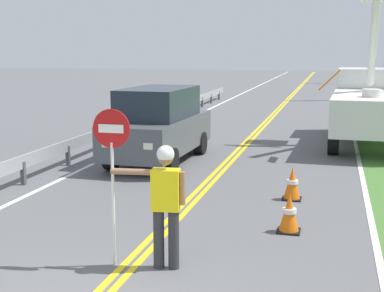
% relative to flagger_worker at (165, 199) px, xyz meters
% --- Properties ---
extents(centerline_yellow_left, '(0.11, 110.00, 0.01)m').
position_rel_flagger_worker_xyz_m(centerline_yellow_left, '(-0.63, 17.68, -1.04)').
color(centerline_yellow_left, yellow).
rests_on(centerline_yellow_left, ground).
extents(centerline_yellow_right, '(0.11, 110.00, 0.01)m').
position_rel_flagger_worker_xyz_m(centerline_yellow_right, '(-0.45, 17.68, -1.04)').
color(centerline_yellow_right, yellow).
rests_on(centerline_yellow_right, ground).
extents(edge_line_right, '(0.12, 110.00, 0.01)m').
position_rel_flagger_worker_xyz_m(edge_line_right, '(3.06, 17.68, -1.04)').
color(edge_line_right, silver).
rests_on(edge_line_right, ground).
extents(edge_line_left, '(0.12, 110.00, 0.01)m').
position_rel_flagger_worker_xyz_m(edge_line_left, '(-4.14, 17.68, -1.04)').
color(edge_line_left, silver).
rests_on(edge_line_left, ground).
extents(flagger_worker, '(1.08, 0.28, 1.83)m').
position_rel_flagger_worker_xyz_m(flagger_worker, '(0.00, 0.00, 0.00)').
color(flagger_worker, '#2D2D33').
rests_on(flagger_worker, ground).
extents(stop_sign_paddle, '(0.56, 0.04, 2.33)m').
position_rel_flagger_worker_xyz_m(stop_sign_paddle, '(-0.76, -0.09, 0.66)').
color(stop_sign_paddle, silver).
rests_on(stop_sign_paddle, ground).
extents(utility_bucket_truck, '(2.87, 6.88, 5.54)m').
position_rel_flagger_worker_xyz_m(utility_bucket_truck, '(3.45, 12.29, 0.37)').
color(utility_bucket_truck, silver).
rests_on(utility_bucket_truck, ground).
extents(oncoming_suv_nearest, '(2.04, 4.66, 2.10)m').
position_rel_flagger_worker_xyz_m(oncoming_suv_nearest, '(-2.48, 7.44, 0.01)').
color(oncoming_suv_nearest, '#4C5156').
rests_on(oncoming_suv_nearest, ground).
extents(utility_pole_far, '(1.80, 0.28, 8.79)m').
position_rel_flagger_worker_xyz_m(utility_pole_far, '(5.45, 47.55, 3.53)').
color(utility_pole_far, brown).
rests_on(utility_pole_far, ground).
extents(traffic_cone_lead, '(0.40, 0.40, 0.70)m').
position_rel_flagger_worker_xyz_m(traffic_cone_lead, '(1.62, 2.09, -0.71)').
color(traffic_cone_lead, orange).
rests_on(traffic_cone_lead, ground).
extents(traffic_cone_mid, '(0.40, 0.40, 0.70)m').
position_rel_flagger_worker_xyz_m(traffic_cone_mid, '(1.50, 4.26, -0.71)').
color(traffic_cone_mid, orange).
rests_on(traffic_cone_mid, ground).
extents(guardrail_left_shoulder, '(0.10, 32.00, 0.71)m').
position_rel_flagger_worker_xyz_m(guardrail_left_shoulder, '(-4.74, 12.00, -0.53)').
color(guardrail_left_shoulder, '#9EA0A3').
rests_on(guardrail_left_shoulder, ground).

